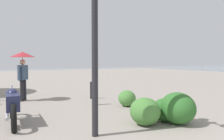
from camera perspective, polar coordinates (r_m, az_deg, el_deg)
lamppost at (r=5.06m, az=-4.44°, el=15.43°), size 0.98×0.28×4.28m
motorcycle at (r=6.58m, az=-24.03°, el=-8.12°), size 2.17×0.44×1.06m
pedestrian at (r=9.90m, az=-21.81°, el=1.86°), size 1.00×1.00×2.03m
bollard_near at (r=8.46m, az=-4.62°, el=-6.05°), size 0.13×0.13×0.82m
bollard_mid at (r=9.84m, az=-5.29°, el=-5.01°), size 0.13×0.13×0.76m
shrub_low at (r=5.97m, az=8.40°, el=-10.40°), size 0.85×0.76×0.72m
shrub_round at (r=6.45m, az=13.36°, el=-9.85°), size 0.74×0.67×0.63m
shrub_wide at (r=6.26m, az=16.39°, el=-9.30°), size 0.99×0.89×0.84m
shrub_tall at (r=8.26m, az=3.84°, el=-7.21°), size 0.69×0.62×0.58m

